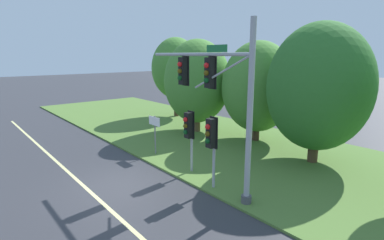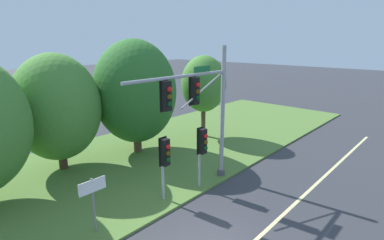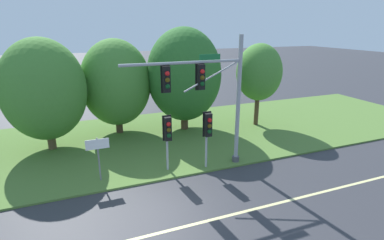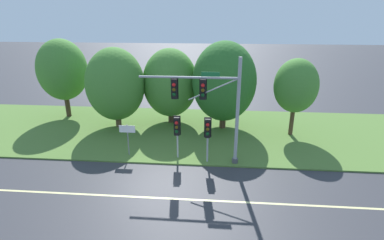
% 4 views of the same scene
% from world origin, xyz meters
% --- Properties ---
extents(ground_plane, '(160.00, 160.00, 0.00)m').
position_xyz_m(ground_plane, '(0.00, 0.00, 0.00)').
color(ground_plane, '#333338').
extents(lane_stripe, '(36.00, 0.16, 0.01)m').
position_xyz_m(lane_stripe, '(0.00, -1.20, 0.00)').
color(lane_stripe, beige).
rests_on(lane_stripe, ground).
extents(grass_verge, '(48.00, 11.50, 0.10)m').
position_xyz_m(grass_verge, '(0.00, 8.25, 0.05)').
color(grass_verge, '#517533').
rests_on(grass_verge, ground).
extents(traffic_signal_mast, '(6.25, 0.49, 6.85)m').
position_xyz_m(traffic_signal_mast, '(3.23, 3.00, 4.27)').
color(traffic_signal_mast, '#9EA0A5').
rests_on(traffic_signal_mast, grass_verge).
extents(pedestrian_signal_near_kerb, '(0.46, 0.55, 3.00)m').
position_xyz_m(pedestrian_signal_near_kerb, '(1.07, 3.28, 2.26)').
color(pedestrian_signal_near_kerb, '#9EA0A5').
rests_on(pedestrian_signal_near_kerb, grass_verge).
extents(pedestrian_signal_further_along, '(0.46, 0.55, 3.10)m').
position_xyz_m(pedestrian_signal_further_along, '(3.08, 2.83, 2.34)').
color(pedestrian_signal_further_along, '#9EA0A5').
rests_on(pedestrian_signal_further_along, grass_verge).
extents(route_sign_post, '(1.09, 0.08, 2.21)m').
position_xyz_m(route_sign_post, '(-2.33, 3.54, 1.63)').
color(route_sign_post, slate).
rests_on(route_sign_post, grass_verge).
extents(tree_nearest_road, '(4.37, 4.37, 7.11)m').
position_xyz_m(tree_nearest_road, '(-10.25, 10.99, 4.46)').
color(tree_nearest_road, '#423021').
rests_on(tree_nearest_road, grass_verge).
extents(tree_left_of_mast, '(4.79, 4.79, 6.68)m').
position_xyz_m(tree_left_of_mast, '(-4.72, 8.77, 3.78)').
color(tree_left_of_mast, brown).
rests_on(tree_left_of_mast, grass_verge).
extents(tree_behind_signpost, '(4.67, 4.67, 6.48)m').
position_xyz_m(tree_behind_signpost, '(-0.41, 10.22, 3.65)').
color(tree_behind_signpost, '#423021').
rests_on(tree_behind_signpost, grass_verge).
extents(tree_mid_verge, '(5.19, 5.19, 7.21)m').
position_xyz_m(tree_mid_verge, '(4.15, 9.26, 4.06)').
color(tree_mid_verge, '#4C3823').
rests_on(tree_mid_verge, grass_verge).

